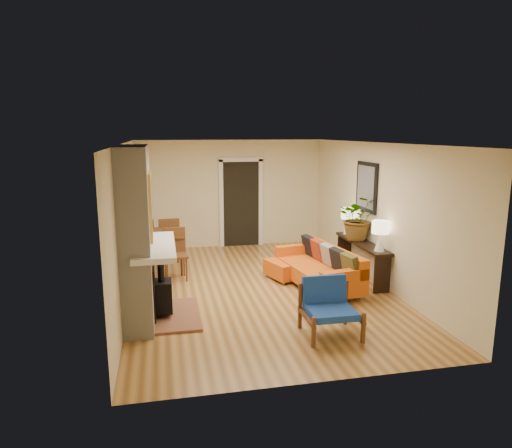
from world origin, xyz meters
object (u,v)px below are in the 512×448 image
(ottoman, at_px, (288,268))
(lamp_far, at_px, (348,218))
(console_table, at_px, (362,249))
(dining_table, at_px, (168,239))
(sofa, at_px, (321,268))
(houseplant, at_px, (359,218))
(lamp_near, at_px, (380,232))
(blue_chair, at_px, (328,304))

(ottoman, height_order, lamp_far, lamp_far)
(console_table, xyz_separation_m, lamp_far, (0.00, 0.71, 0.49))
(dining_table, relative_size, console_table, 0.99)
(sofa, height_order, houseplant, houseplant)
(sofa, xyz_separation_m, ottoman, (-0.48, 0.56, -0.14))
(lamp_near, xyz_separation_m, houseplant, (-0.01, 0.89, 0.10))
(sofa, relative_size, ottoman, 2.36)
(console_table, distance_m, houseplant, 0.62)
(lamp_far, bearing_deg, lamp_near, -90.00)
(ottoman, relative_size, houseplant, 1.02)
(ottoman, bearing_deg, blue_chair, -92.36)
(console_table, relative_size, lamp_near, 3.43)
(lamp_far, bearing_deg, houseplant, -91.11)
(dining_table, distance_m, console_table, 3.87)
(dining_table, height_order, lamp_near, lamp_near)
(ottoman, distance_m, dining_table, 2.51)
(ottoman, relative_size, blue_chair, 1.15)
(ottoman, relative_size, console_table, 0.48)
(houseplant, bearing_deg, console_table, -87.07)
(lamp_near, bearing_deg, blue_chair, -135.48)
(lamp_far, bearing_deg, sofa, -132.90)
(ottoman, relative_size, lamp_near, 1.65)
(sofa, distance_m, blue_chair, 1.98)
(lamp_near, height_order, lamp_far, same)
(sofa, distance_m, dining_table, 3.17)
(lamp_near, xyz_separation_m, lamp_far, (0.00, 1.41, 0.00))
(blue_chair, relative_size, lamp_near, 1.44)
(ottoman, xyz_separation_m, console_table, (1.39, -0.29, 0.37))
(sofa, xyz_separation_m, lamp_far, (0.91, 0.98, 0.72))
(ottoman, xyz_separation_m, houseplant, (1.38, -0.10, 0.96))
(lamp_far, bearing_deg, console_table, -90.00)
(blue_chair, distance_m, lamp_near, 2.19)
(dining_table, distance_m, lamp_near, 4.18)
(console_table, relative_size, houseplant, 2.12)
(sofa, xyz_separation_m, dining_table, (-2.73, 1.59, 0.30))
(ottoman, xyz_separation_m, blue_chair, (-0.10, -2.45, 0.21))
(sofa, height_order, console_table, sofa)
(lamp_near, bearing_deg, lamp_far, 90.00)
(dining_table, bearing_deg, houseplant, -17.21)
(lamp_near, height_order, houseplant, houseplant)
(sofa, height_order, lamp_far, lamp_far)
(sofa, relative_size, houseplant, 2.41)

